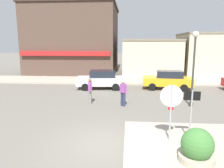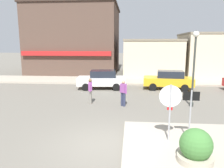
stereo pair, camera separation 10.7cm
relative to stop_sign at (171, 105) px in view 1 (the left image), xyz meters
The scene contains 14 objects.
ground_plane 2.81m from the stop_sign, behind, with size 160.00×160.00×0.00m, color #6B665B.
sidewalk_corner 2.14m from the stop_sign, 19.83° to the right, with size 6.40×4.80×0.15m, color #A89E8C.
kerb_far 14.07m from the stop_sign, 99.69° to the left, with size 80.00×4.00×0.15m, color #A89E8C.
stop_sign is the anchor object (origin of this frame).
one_way_sign 0.78m from the stop_sign, ahead, with size 0.60×0.07×2.10m.
planter 1.87m from the stop_sign, 69.69° to the right, with size 1.10×1.10×1.23m.
lamp_post 5.90m from the stop_sign, 66.95° to the left, with size 0.36×0.36×4.54m.
parked_car_nearest 10.80m from the stop_sign, 111.18° to the left, with size 4.13×2.14×1.56m.
parked_car_second 10.48m from the stop_sign, 80.71° to the left, with size 4.15×2.18×1.56m.
pedestrian_crossing_near 6.73m from the stop_sign, 126.76° to the left, with size 0.25×0.56×1.61m.
pedestrian_crossing_far 5.36m from the stop_sign, 111.02° to the left, with size 0.47×0.43×1.61m.
building_corner_shop 22.47m from the stop_sign, 112.71° to the left, with size 10.87×10.07×8.44m.
building_storefront_left_near 19.35m from the stop_sign, 87.18° to the left, with size 6.61×8.14×4.25m.
building_storefront_left_mid 20.27m from the stop_sign, 68.45° to the left, with size 5.80×6.88×4.95m.
Camera 1 is at (0.78, -7.70, 3.78)m, focal length 35.00 mm.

